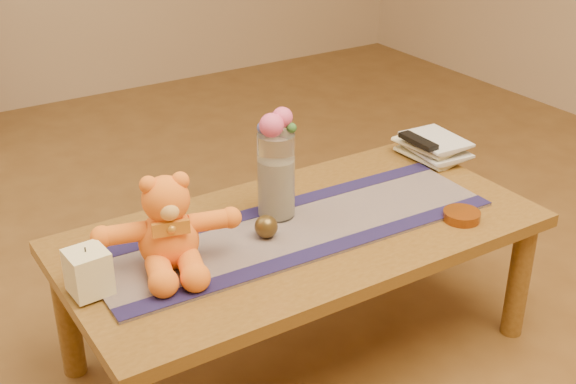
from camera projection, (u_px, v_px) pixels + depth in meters
floor at (301, 350)px, 2.40m from camera, size 5.50×5.50×0.00m
coffee_table_top at (302, 234)px, 2.21m from camera, size 1.40×0.70×0.04m
table_leg_fr at (519, 280)px, 2.40m from camera, size 0.07×0.07×0.41m
table_leg_bl at (67, 316)px, 2.22m from camera, size 0.07×0.07×0.41m
table_leg_br at (401, 208)px, 2.84m from camera, size 0.07×0.07×0.41m
persian_runner at (297, 229)px, 2.19m from camera, size 1.21×0.38×0.01m
runner_border_near at (324, 250)px, 2.07m from camera, size 1.20×0.09×0.00m
runner_border_far at (272, 208)px, 2.30m from camera, size 1.20×0.09×0.00m
teddy_bear at (167, 222)px, 1.96m from camera, size 0.43×0.38×0.25m
pillar_candle at (88, 272)px, 1.87m from camera, size 0.10×0.10×0.12m
candle_wick at (85, 250)px, 1.84m from camera, size 0.00×0.00×0.01m
glass_vase at (276, 176)px, 2.20m from camera, size 0.11×0.11×0.26m
potpourri_fill at (276, 188)px, 2.22m from camera, size 0.09×0.09×0.18m
rose_left at (272, 125)px, 2.11m from camera, size 0.07×0.07×0.07m
rose_right at (282, 117)px, 2.14m from camera, size 0.06×0.06×0.06m
blue_flower_back at (272, 121)px, 2.16m from camera, size 0.04×0.04×0.04m
blue_flower_side at (263, 128)px, 2.13m from camera, size 0.04×0.04×0.04m
leaf_sprig at (291, 128)px, 2.14m from camera, size 0.03×0.03×0.03m
bronze_ball at (266, 226)px, 2.12m from camera, size 0.09×0.09×0.07m
book_bottom at (415, 160)px, 2.61m from camera, size 0.18×0.23×0.02m
book_lower at (417, 155)px, 2.60m from camera, size 0.18×0.24×0.02m
book_upper at (414, 150)px, 2.60m from camera, size 0.19×0.24×0.02m
book_top at (417, 145)px, 2.59m from camera, size 0.18×0.23×0.02m
tv_remote at (418, 141)px, 2.57m from camera, size 0.05×0.16×0.02m
amber_dish at (462, 216)px, 2.24m from camera, size 0.14×0.14×0.03m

